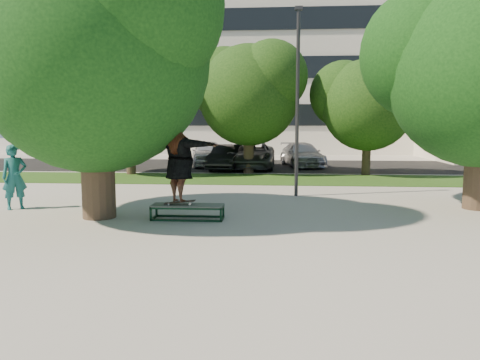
# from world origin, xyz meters

# --- Properties ---
(ground) EXTENTS (120.00, 120.00, 0.00)m
(ground) POSITION_xyz_m (0.00, 0.00, 0.00)
(ground) COLOR gray
(ground) RESTS_ON ground
(grass_strip) EXTENTS (30.00, 4.00, 0.02)m
(grass_strip) POSITION_xyz_m (1.00, 9.50, 0.01)
(grass_strip) COLOR #254714
(grass_strip) RESTS_ON ground
(asphalt_strip) EXTENTS (40.00, 8.00, 0.01)m
(asphalt_strip) POSITION_xyz_m (0.00, 16.00, 0.01)
(asphalt_strip) COLOR black
(asphalt_strip) RESTS_ON ground
(tree_left) EXTENTS (6.96, 5.95, 7.12)m
(tree_left) POSITION_xyz_m (-4.29, 1.09, 4.42)
(tree_left) COLOR #38281E
(tree_left) RESTS_ON ground
(bg_tree_left) EXTENTS (5.28, 4.51, 5.77)m
(bg_tree_left) POSITION_xyz_m (-6.57, 11.07, 3.73)
(bg_tree_left) COLOR #38281E
(bg_tree_left) RESTS_ON ground
(bg_tree_mid) EXTENTS (5.76, 4.92, 6.24)m
(bg_tree_mid) POSITION_xyz_m (-1.08, 12.08, 4.02)
(bg_tree_mid) COLOR #38281E
(bg_tree_mid) RESTS_ON ground
(bg_tree_right) EXTENTS (5.04, 4.31, 5.43)m
(bg_tree_right) POSITION_xyz_m (4.43, 11.57, 3.49)
(bg_tree_right) COLOR #38281E
(bg_tree_right) RESTS_ON ground
(lamppost) EXTENTS (0.25, 0.15, 6.11)m
(lamppost) POSITION_xyz_m (1.00, 5.00, 3.15)
(lamppost) COLOR #2D2D30
(lamppost) RESTS_ON ground
(office_building) EXTENTS (30.00, 14.12, 16.00)m
(office_building) POSITION_xyz_m (-2.00, 31.98, 8.00)
(office_building) COLOR silver
(office_building) RESTS_ON ground
(grind_box) EXTENTS (1.80, 0.60, 0.38)m
(grind_box) POSITION_xyz_m (-1.89, 0.95, 0.19)
(grind_box) COLOR black
(grind_box) RESTS_ON ground
(skater_rig) EXTENTS (2.35, 1.40, 1.94)m
(skater_rig) POSITION_xyz_m (-2.09, 0.95, 1.38)
(skater_rig) COLOR white
(skater_rig) RESTS_ON grind_box
(bystander) EXTENTS (0.79, 0.77, 1.82)m
(bystander) POSITION_xyz_m (-7.00, 1.98, 0.91)
(bystander) COLOR #18595D
(bystander) RESTS_ON ground
(car_silver_a) EXTENTS (2.49, 4.53, 1.46)m
(car_silver_a) POSITION_xyz_m (-3.50, 15.49, 0.73)
(car_silver_a) COLOR silver
(car_silver_a) RESTS_ON asphalt_strip
(car_dark) EXTENTS (1.85, 4.09, 1.30)m
(car_dark) POSITION_xyz_m (-2.17, 13.50, 0.65)
(car_dark) COLOR black
(car_dark) RESTS_ON asphalt_strip
(car_grey) EXTENTS (2.47, 5.23, 1.45)m
(car_grey) POSITION_xyz_m (-0.99, 14.19, 0.72)
(car_grey) COLOR #525257
(car_grey) RESTS_ON asphalt_strip
(car_silver_b) EXTENTS (2.66, 4.74, 1.30)m
(car_silver_b) POSITION_xyz_m (1.78, 15.65, 0.65)
(car_silver_b) COLOR #B1B1B6
(car_silver_b) RESTS_ON asphalt_strip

